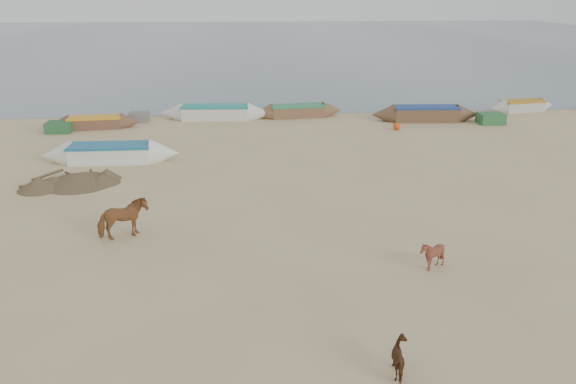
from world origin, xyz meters
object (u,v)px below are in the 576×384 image
at_px(cow_adult, 123,219).
at_px(calf_front, 432,255).
at_px(near_canoe, 111,153).
at_px(calf_right, 403,358).

distance_m(cow_adult, calf_front, 9.88).
distance_m(calf_front, near_canoe, 16.78).
distance_m(calf_right, near_canoe, 19.19).
bearing_deg(calf_right, near_canoe, 9.98).
relative_size(calf_right, near_canoe, 0.12).
bearing_deg(calf_front, cow_adult, -97.73).
distance_m(cow_adult, near_canoe, 9.31).
height_order(calf_right, near_canoe, near_canoe).
bearing_deg(calf_front, near_canoe, -125.82).
relative_size(cow_adult, calf_right, 2.14).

